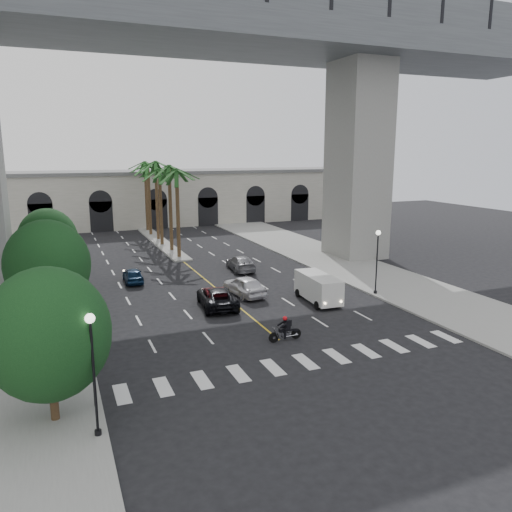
{
  "coord_description": "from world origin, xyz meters",
  "views": [
    {
      "loc": [
        -12.4,
        -24.51,
        11.53
      ],
      "look_at": [
        0.08,
        6.0,
        4.55
      ],
      "focal_mm": 35.0,
      "sensor_mm": 36.0,
      "label": 1
    }
  ],
  "objects_px": {
    "traffic_signal_far": "(86,328)",
    "car_d": "(241,263)",
    "traffic_signal_near": "(92,357)",
    "car_a": "(244,286)",
    "car_b": "(215,296)",
    "car_e": "(133,275)",
    "cargo_van": "(318,287)",
    "lamp_post_left_near": "(93,365)",
    "lamp_post_right": "(377,256)",
    "lamp_post_left_far": "(71,260)",
    "car_c": "(217,297)",
    "motorcycle_rider": "(286,329)"
  },
  "relations": [
    {
      "from": "lamp_post_left_far",
      "to": "traffic_signal_near",
      "type": "height_order",
      "value": "lamp_post_left_far"
    },
    {
      "from": "traffic_signal_far",
      "to": "car_b",
      "type": "height_order",
      "value": "traffic_signal_far"
    },
    {
      "from": "car_d",
      "to": "lamp_post_left_far",
      "type": "bearing_deg",
      "value": 20.41
    },
    {
      "from": "lamp_post_right",
      "to": "car_c",
      "type": "bearing_deg",
      "value": 171.74
    },
    {
      "from": "lamp_post_right",
      "to": "cargo_van",
      "type": "height_order",
      "value": "lamp_post_right"
    },
    {
      "from": "lamp_post_left_far",
      "to": "lamp_post_right",
      "type": "height_order",
      "value": "same"
    },
    {
      "from": "motorcycle_rider",
      "to": "cargo_van",
      "type": "xyz_separation_m",
      "value": [
        5.78,
        6.3,
        0.47
      ]
    },
    {
      "from": "cargo_van",
      "to": "traffic_signal_near",
      "type": "bearing_deg",
      "value": -145.47
    },
    {
      "from": "traffic_signal_near",
      "to": "car_b",
      "type": "distance_m",
      "value": 16.38
    },
    {
      "from": "lamp_post_right",
      "to": "traffic_signal_far",
      "type": "height_order",
      "value": "lamp_post_right"
    },
    {
      "from": "traffic_signal_near",
      "to": "car_e",
      "type": "relative_size",
      "value": 0.93
    },
    {
      "from": "car_d",
      "to": "car_e",
      "type": "bearing_deg",
      "value": 9.31
    },
    {
      "from": "traffic_signal_near",
      "to": "cargo_van",
      "type": "distance_m",
      "value": 20.44
    },
    {
      "from": "car_c",
      "to": "cargo_van",
      "type": "relative_size",
      "value": 1.06
    },
    {
      "from": "car_b",
      "to": "cargo_van",
      "type": "distance_m",
      "value": 8.02
    },
    {
      "from": "car_b",
      "to": "car_e",
      "type": "relative_size",
      "value": 1.07
    },
    {
      "from": "lamp_post_left_near",
      "to": "lamp_post_right",
      "type": "relative_size",
      "value": 1.0
    },
    {
      "from": "car_b",
      "to": "car_c",
      "type": "relative_size",
      "value": 0.77
    },
    {
      "from": "traffic_signal_far",
      "to": "motorcycle_rider",
      "type": "relative_size",
      "value": 1.65
    },
    {
      "from": "car_e",
      "to": "lamp_post_left_near",
      "type": "bearing_deg",
      "value": 80.15
    },
    {
      "from": "car_d",
      "to": "car_e",
      "type": "xyz_separation_m",
      "value": [
        -10.49,
        -0.7,
        -0.07
      ]
    },
    {
      "from": "traffic_signal_far",
      "to": "car_c",
      "type": "relative_size",
      "value": 0.68
    },
    {
      "from": "car_d",
      "to": "cargo_van",
      "type": "relative_size",
      "value": 0.99
    },
    {
      "from": "traffic_signal_far",
      "to": "car_d",
      "type": "xyz_separation_m",
      "value": [
        15.55,
        18.67,
        -1.78
      ]
    },
    {
      "from": "motorcycle_rider",
      "to": "car_d",
      "type": "distance_m",
      "value": 18.79
    },
    {
      "from": "lamp_post_left_far",
      "to": "car_d",
      "type": "bearing_deg",
      "value": 14.92
    },
    {
      "from": "lamp_post_right",
      "to": "car_b",
      "type": "relative_size",
      "value": 1.29
    },
    {
      "from": "traffic_signal_near",
      "to": "motorcycle_rider",
      "type": "distance_m",
      "value": 12.55
    },
    {
      "from": "lamp_post_left_near",
      "to": "lamp_post_right",
      "type": "distance_m",
      "value": 26.25
    },
    {
      "from": "traffic_signal_near",
      "to": "lamp_post_left_near",
      "type": "bearing_deg",
      "value": -92.29
    },
    {
      "from": "car_b",
      "to": "lamp_post_left_near",
      "type": "bearing_deg",
      "value": 65.59
    },
    {
      "from": "traffic_signal_near",
      "to": "lamp_post_left_far",
      "type": "bearing_deg",
      "value": 90.31
    },
    {
      "from": "traffic_signal_near",
      "to": "car_c",
      "type": "relative_size",
      "value": 0.68
    },
    {
      "from": "car_c",
      "to": "traffic_signal_near",
      "type": "bearing_deg",
      "value": 58.25
    },
    {
      "from": "car_d",
      "to": "lamp_post_right",
      "type": "bearing_deg",
      "value": 125.94
    },
    {
      "from": "car_c",
      "to": "car_a",
      "type": "bearing_deg",
      "value": -138.49
    },
    {
      "from": "lamp_post_right",
      "to": "car_c",
      "type": "relative_size",
      "value": 0.99
    },
    {
      "from": "car_c",
      "to": "car_d",
      "type": "xyz_separation_m",
      "value": [
        5.75,
        10.3,
        -0.01
      ]
    },
    {
      "from": "traffic_signal_far",
      "to": "cargo_van",
      "type": "xyz_separation_m",
      "value": [
        17.44,
        6.58,
        -1.32
      ]
    },
    {
      "from": "car_a",
      "to": "traffic_signal_near",
      "type": "bearing_deg",
      "value": 41.21
    },
    {
      "from": "car_d",
      "to": "cargo_van",
      "type": "height_order",
      "value": "cargo_van"
    },
    {
      "from": "lamp_post_left_near",
      "to": "car_b",
      "type": "relative_size",
      "value": 1.29
    },
    {
      "from": "traffic_signal_near",
      "to": "car_b",
      "type": "xyz_separation_m",
      "value": [
        9.8,
        13.0,
        -1.83
      ]
    },
    {
      "from": "lamp_post_left_far",
      "to": "car_c",
      "type": "bearing_deg",
      "value": -31.76
    },
    {
      "from": "cargo_van",
      "to": "lamp_post_left_near",
      "type": "bearing_deg",
      "value": -140.01
    },
    {
      "from": "lamp_post_right",
      "to": "car_a",
      "type": "distance_m",
      "value": 10.93
    },
    {
      "from": "lamp_post_right",
      "to": "lamp_post_left_far",
      "type": "bearing_deg",
      "value": 160.67
    },
    {
      "from": "traffic_signal_near",
      "to": "car_a",
      "type": "distance_m",
      "value": 19.39
    },
    {
      "from": "motorcycle_rider",
      "to": "car_b",
      "type": "distance_m",
      "value": 8.91
    },
    {
      "from": "lamp_post_right",
      "to": "car_a",
      "type": "bearing_deg",
      "value": 158.18
    }
  ]
}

